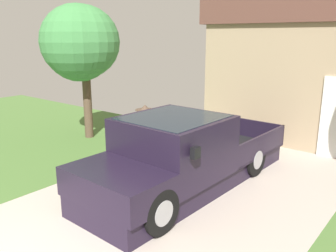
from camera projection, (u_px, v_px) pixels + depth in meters
name	position (u px, v px, depth m)	size (l,w,h in m)	color
pickup_truck	(178.00, 158.00, 7.37)	(2.09, 5.54, 1.63)	black
person_with_hat	(145.00, 134.00, 8.38)	(0.47, 0.46, 1.64)	black
handbag	(134.00, 165.00, 8.54)	(0.38, 0.16, 0.46)	tan
neighbor_tree	(80.00, 44.00, 10.45)	(2.28, 2.32, 4.13)	brown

